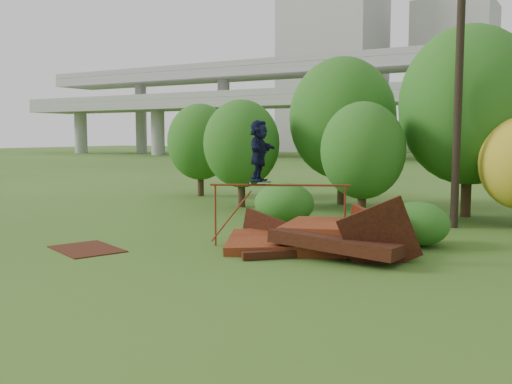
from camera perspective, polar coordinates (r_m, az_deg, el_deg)
The scene contains 16 objects.
ground at distance 15.24m, azimuth -1.26°, elevation -6.80°, with size 240.00×240.00×0.00m, color #2D5116.
scrap_pile at distance 16.25m, azimuth 6.24°, elevation -4.80°, with size 5.96×4.18×2.21m.
grind_rail at distance 16.79m, azimuth 2.37°, elevation -0.68°, with size 3.73×1.87×1.87m.
skateboard at distance 16.78m, azimuth 0.30°, elevation 1.02°, with size 0.72×0.48×0.07m.
skater at distance 16.73m, azimuth 0.30°, elevation 4.15°, with size 1.67×0.53×1.80m, color black.
flat_plate at distance 17.29m, azimuth -16.57°, elevation -5.49°, with size 2.19×1.56×0.03m, color #3D190D.
tree_0 at distance 26.05m, azimuth -1.47°, elevation 4.84°, with size 3.48×3.48×4.92m.
tree_1 at distance 27.31m, azimuth 8.63°, elevation 7.27°, with size 5.00×5.00×6.95m.
tree_2 at distance 22.26m, azimuth 10.63°, elevation 4.09°, with size 3.25×3.25×4.58m.
tree_3 at distance 24.42m, azimuth 20.55°, elevation 8.10°, with size 5.51×5.51×7.64m.
tree_6 at distance 30.96m, azimuth -5.59°, elevation 5.00°, with size 3.57×3.57×4.99m.
shrub_left at distance 21.12m, azimuth 2.83°, elevation -1.14°, with size 2.25×2.08×1.56m, color #205516.
shrub_right at distance 17.69m, azimuth 15.88°, elevation -3.07°, with size 1.88×1.73×1.33m, color #205516.
utility_pole at distance 21.42m, azimuth 19.56°, elevation 8.80°, with size 1.40×0.28×9.00m.
building_left at distance 117.85m, azimuth 7.75°, elevation 12.60°, with size 18.00×16.00×35.00m, color #9E9E99.
building_right at distance 117.57m, azimuth 19.20°, elevation 10.64°, with size 14.00×14.00×28.00m, color #9E9E99.
Camera 1 is at (7.88, -12.62, 3.31)m, focal length 40.00 mm.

